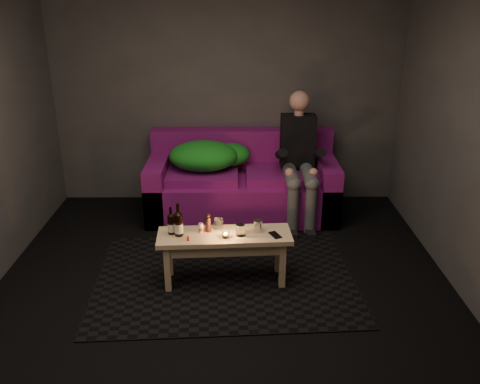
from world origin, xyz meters
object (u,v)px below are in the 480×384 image
Objects in this scene: person at (299,156)px; beer_bottle_b at (179,224)px; sofa at (242,185)px; beer_bottle_a at (171,224)px; steel_cup at (258,226)px; coffee_table at (225,243)px.

beer_bottle_b is at bearing -130.15° from person.
sofa is 8.49× the size of beer_bottle_a.
steel_cup is at bearing 3.32° from beer_bottle_a.
sofa is at bearing 94.68° from steel_cup.
beer_bottle_a is 0.85× the size of beer_bottle_b.
beer_bottle_a is at bearing -176.68° from steel_cup.
coffee_table is (-0.17, -1.53, 0.06)m from sofa.
person is (0.62, -0.17, 0.40)m from sofa.
sofa is at bearing 164.52° from person.
person is 1.82m from beer_bottle_b.
beer_bottle_b is 2.88× the size of steel_cup.
coffee_table is at bearing -120.00° from person.
beer_bottle_b reaches higher than beer_bottle_a.
beer_bottle_b is (-1.17, -1.39, -0.15)m from person.
person reaches higher than beer_bottle_b.
beer_bottle_b reaches higher than coffee_table.
person is at bearing 47.56° from beer_bottle_a.
person is 1.84m from beer_bottle_a.
coffee_table is at bearing -170.11° from steel_cup.
beer_bottle_b is at bearing -173.44° from steel_cup.
beer_bottle_a reaches higher than steel_cup.
sofa reaches higher than beer_bottle_a.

